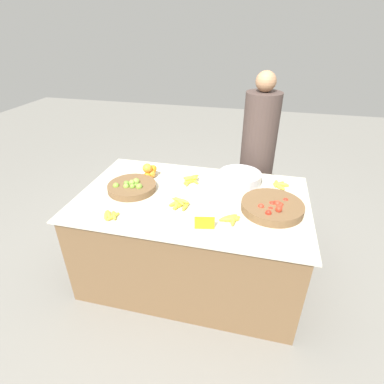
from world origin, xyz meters
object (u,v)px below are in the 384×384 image
at_px(lime_bowl, 132,187).
at_px(metal_bowl, 240,178).
at_px(price_sign, 205,223).
at_px(vendor_person, 256,165).
at_px(tomato_basket, 272,207).

height_order(lime_bowl, metal_bowl, metal_bowl).
distance_m(metal_bowl, price_sign, 0.74).
xyz_separation_m(price_sign, vendor_person, (0.29, 1.21, -0.08)).
distance_m(tomato_basket, price_sign, 0.56).
relative_size(price_sign, vendor_person, 0.08).
height_order(tomato_basket, price_sign, tomato_basket).
bearing_deg(price_sign, tomato_basket, 25.60).
bearing_deg(vendor_person, tomato_basket, -79.84).
relative_size(lime_bowl, vendor_person, 0.24).
height_order(tomato_basket, metal_bowl, tomato_basket).
bearing_deg(tomato_basket, metal_bowl, 126.29).
bearing_deg(metal_bowl, tomato_basket, -53.71).
bearing_deg(metal_bowl, vendor_person, 76.08).
bearing_deg(tomato_basket, lime_bowl, 177.97).
relative_size(tomato_basket, metal_bowl, 1.26).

